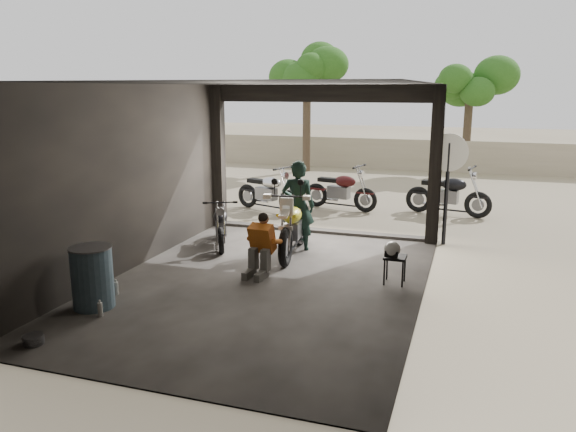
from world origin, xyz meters
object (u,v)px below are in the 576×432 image
Objects in this scene: left_bike at (220,222)px; stool at (395,260)px; outside_bike_c at (448,191)px; mechanic at (259,247)px; oil_drum at (92,278)px; rider at (298,206)px; sign_post at (448,171)px; helmet at (392,249)px; outside_bike_b at (341,187)px; main_bike at (293,222)px; outside_bike_a at (268,188)px.

left_bike reaches higher than stool.
outside_bike_c reaches higher than left_bike.
mechanic reaches higher than oil_drum.
sign_post is (2.71, 1.32, 0.62)m from rider.
oil_drum is (-1.91, -3.80, -0.43)m from rider.
rider is 6.37× the size of helmet.
mechanic is 2.15× the size of stool.
outside_bike_b is 0.79× the size of sign_post.
outside_bike_b is 1.94× the size of oil_drum.
outside_bike_c is at bearing -130.20° from rider.
sign_post is at bearing -6.10° from left_bike.
left_bike is 3.07× the size of stool.
main_bike is 2.13× the size of oil_drum.
stool is (3.65, -1.20, -0.09)m from left_bike.
outside_bike_b is 1.00× the size of rider.
left_bike is at bearing 172.45° from outside_bike_b.
sign_post is (2.69, 1.69, 0.87)m from main_bike.
mechanic is at bearing -176.85° from helmet.
stool is (3.90, -4.61, -0.19)m from outside_bike_a.
outside_bike_a is 1.93× the size of oil_drum.
outside_bike_c is at bearing 98.51° from sign_post.
helmet is 0.12× the size of sign_post.
left_bike is 1.63m from rider.
main_bike reaches higher than outside_bike_a.
helmet is at bearing -121.03° from outside_bike_a.
main_bike reaches higher than oil_drum.
mechanic is 1.14× the size of oil_drum.
outside_bike_c is 1.05× the size of rider.
mechanic is 2.25m from stool.
outside_bike_a is at bearing 110.92° from main_bike.
sign_post is (0.62, 2.74, 1.10)m from stool.
outside_bike_b is 1.71× the size of mechanic.
helmet is (-0.05, -0.06, 0.20)m from stool.
helmet is 4.59m from oil_drum.
outside_bike_c is at bearing 80.22° from helmet.
sign_post is (4.28, 1.54, 1.01)m from left_bike.
sign_post reaches higher than outside_bike_a.
outside_bike_a is 1.91m from outside_bike_b.
outside_bike_a is 0.78× the size of sign_post.
sign_post reaches higher than stool.
mechanic is at bearing -168.59° from outside_bike_b.
outside_bike_a is 0.99× the size of outside_bike_b.
outside_bike_c is at bearing 53.52° from main_bike.
rider reaches higher than left_bike.
outside_bike_a is 4.98m from sign_post.
sign_post reaches higher than main_bike.
sign_post is (2.78, -2.65, 0.91)m from outside_bike_b.
mechanic is (-0.14, -1.73, -0.37)m from rider.
helmet reaches higher than stool.
main_bike is 1.04× the size of outside_bike_c.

